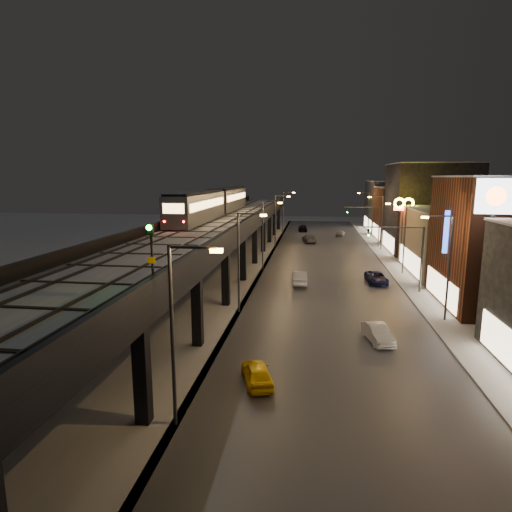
{
  "coord_description": "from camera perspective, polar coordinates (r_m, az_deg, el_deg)",
  "views": [
    {
      "loc": [
        5.79,
        -23.45,
        12.03
      ],
      "look_at": [
        0.7,
        14.13,
        5.0
      ],
      "focal_mm": 30.0,
      "sensor_mm": 36.0,
      "label": 1
    }
  ],
  "objects": [
    {
      "name": "streetlight_right_4",
      "position": [
        91.36,
        14.65,
        5.9
      ],
      "size": [
        2.56,
        0.28,
        9.0
      ],
      "color": "#38383A",
      "rests_on": "ground"
    },
    {
      "name": "building_e",
      "position": [
        87.64,
        19.76,
        5.34
      ],
      "size": [
        12.2,
        12.2,
        10.16
      ],
      "color": "#632D19",
      "rests_on": "ground"
    },
    {
      "name": "sign_carwash",
      "position": [
        43.02,
        24.84,
        2.03
      ],
      "size": [
        1.74,
        0.35,
        9.04
      ],
      "color": "#38383A",
      "rests_on": "ground"
    },
    {
      "name": "streetlight_right_2",
      "position": [
        55.95,
        18.95,
        2.96
      ],
      "size": [
        2.56,
        0.28,
        9.0
      ],
      "color": "#38383A",
      "rests_on": "ground"
    },
    {
      "name": "streetlight_left_4",
      "position": [
        90.92,
        3.79,
        6.19
      ],
      "size": [
        2.57,
        0.28,
        9.0
      ],
      "color": "#38383A",
      "rests_on": "ground"
    },
    {
      "name": "car_onc_dark",
      "position": [
        50.83,
        15.77,
        -2.84
      ],
      "size": [
        2.41,
        4.79,
        1.3
      ],
      "primitive_type": "imported",
      "rotation": [
        0.0,
        0.0,
        0.05
      ],
      "color": "#171D4A",
      "rests_on": "ground"
    },
    {
      "name": "car_mid_dark",
      "position": [
        79.98,
        7.06,
        2.29
      ],
      "size": [
        2.78,
        5.23,
        1.45
      ],
      "primitive_type": "imported",
      "rotation": [
        0.0,
        0.0,
        3.3
      ],
      "color": "#535559",
      "rests_on": "ground"
    },
    {
      "name": "car_far_white",
      "position": [
        96.31,
        6.25,
        3.72
      ],
      "size": [
        2.2,
        4.66,
        1.54
      ],
      "primitive_type": "imported",
      "rotation": [
        0.0,
        0.0,
        3.23
      ],
      "color": "black",
      "rests_on": "ground"
    },
    {
      "name": "viaduct_trackbed",
      "position": [
        56.94,
        -4.3,
        4.78
      ],
      "size": [
        8.4,
        100.0,
        0.32
      ],
      "color": "#B2B7C1",
      "rests_on": "elevated_viaduct"
    },
    {
      "name": "rail_signal",
      "position": [
        21.57,
        -13.85,
        1.8
      ],
      "size": [
        0.37,
        0.44,
        3.18
      ],
      "color": "black",
      "rests_on": "viaduct_trackbed"
    },
    {
      "name": "traffic_light_rig_b",
      "position": [
        76.49,
        15.27,
        4.48
      ],
      "size": [
        6.1,
        0.34,
        7.0
      ],
      "color": "#38383A",
      "rests_on": "ground"
    },
    {
      "name": "sidewalk_right",
      "position": [
        60.8,
        18.66,
        -1.4
      ],
      "size": [
        4.0,
        120.0,
        0.14
      ],
      "primitive_type": "cube",
      "color": "#9FA1A8",
      "rests_on": "ground"
    },
    {
      "name": "viaduct_parapet_streetside",
      "position": [
        56.19,
        0.07,
        5.21
      ],
      "size": [
        0.3,
        100.0,
        1.1
      ],
      "primitive_type": "cube",
      "color": "black",
      "rests_on": "elevated_viaduct"
    },
    {
      "name": "elevated_viaduct",
      "position": [
        56.9,
        -4.31,
        4.0
      ],
      "size": [
        9.0,
        100.0,
        6.3
      ],
      "color": "black",
      "rests_on": "ground"
    },
    {
      "name": "streetlight_left_0",
      "position": [
        20.62,
        -10.42,
        -8.92
      ],
      "size": [
        2.57,
        0.28,
        9.0
      ],
      "color": "#38383A",
      "rests_on": "ground"
    },
    {
      "name": "viaduct_parapet_far",
      "position": [
        57.98,
        -8.52,
        5.26
      ],
      "size": [
        0.3,
        100.0,
        1.1
      ],
      "primitive_type": "cube",
      "color": "black",
      "rests_on": "elevated_viaduct"
    },
    {
      "name": "car_onc_silver",
      "position": [
        33.2,
        15.92,
        -9.98
      ],
      "size": [
        2.13,
        4.09,
        1.28
      ],
      "primitive_type": "imported",
      "rotation": [
        0.0,
        0.0,
        0.21
      ],
      "color": "white",
      "rests_on": "ground"
    },
    {
      "name": "subway_train",
      "position": [
        62.88,
        -5.48,
        7.18
      ],
      "size": [
        3.06,
        37.61,
        3.66
      ],
      "color": "gray",
      "rests_on": "viaduct_trackbed"
    },
    {
      "name": "streetlight_right_1",
      "position": [
        38.66,
        24.01,
        -0.54
      ],
      "size": [
        2.56,
        0.28,
        9.0
      ],
      "color": "#38383A",
      "rests_on": "ground"
    },
    {
      "name": "car_near_white",
      "position": [
        48.63,
        5.8,
        -2.97
      ],
      "size": [
        1.93,
        4.64,
        1.49
      ],
      "primitive_type": "imported",
      "rotation": [
        0.0,
        0.0,
        3.22
      ],
      "color": "silver",
      "rests_on": "ground"
    },
    {
      "name": "building_d",
      "position": [
        73.9,
        22.08,
        5.89
      ],
      "size": [
        12.2,
        13.2,
        14.16
      ],
      "color": "black",
      "rests_on": "ground"
    },
    {
      "name": "road_surface",
      "position": [
        59.69,
        9.2,
        -1.23
      ],
      "size": [
        17.0,
        120.0,
        0.06
      ],
      "primitive_type": "cube",
      "color": "#46474D",
      "rests_on": "ground"
    },
    {
      "name": "streetlight_left_3",
      "position": [
        73.03,
        2.81,
        5.15
      ],
      "size": [
        2.57,
        0.28,
        9.0
      ],
      "color": "#38383A",
      "rests_on": "ground"
    },
    {
      "name": "ground",
      "position": [
        26.99,
        -5.74,
        -16.03
      ],
      "size": [
        220.0,
        220.0,
        0.0
      ],
      "primitive_type": "plane",
      "color": "silver"
    },
    {
      "name": "building_c",
      "position": [
        58.9,
        25.64,
        1.7
      ],
      "size": [
        12.2,
        15.2,
        8.16
      ],
      "color": "#7E6F57",
      "rests_on": "ground"
    },
    {
      "name": "traffic_light_rig_a",
      "position": [
        47.15,
        19.91,
        0.68
      ],
      "size": [
        6.1,
        0.34,
        7.0
      ],
      "color": "#38383A",
      "rests_on": "ground"
    },
    {
      "name": "streetlight_right_3",
      "position": [
        73.59,
        16.29,
        4.78
      ],
      "size": [
        2.56,
        0.28,
        9.0
      ],
      "color": "#38383A",
      "rests_on": "ground"
    },
    {
      "name": "sign_mcdonalds",
      "position": [
        62.43,
        19.07,
        5.66
      ],
      "size": [
        2.73,
        0.36,
        9.22
      ],
      "color": "#38383A",
      "rests_on": "ground"
    },
    {
      "name": "under_viaduct_pavement",
      "position": [
        60.82,
        -3.62,
        -0.9
      ],
      "size": [
        11.0,
        120.0,
        0.06
      ],
      "primitive_type": "cube",
      "color": "#9FA1A8",
      "rests_on": "ground"
    },
    {
      "name": "streetlight_left_2",
      "position": [
        55.22,
        1.19,
        3.43
      ],
      "size": [
        2.57,
        0.28,
        9.0
      ],
      "color": "#38383A",
      "rests_on": "ground"
    },
    {
      "name": "car_taxi",
      "position": [
        26.02,
        0.13,
        -15.43
      ],
      "size": [
        2.59,
        4.1,
        1.3
      ],
      "primitive_type": "imported",
      "rotation": [
        0.0,
        0.0,
        3.44
      ],
      "color": "yellow",
      "rests_on": "ground"
    },
    {
      "name": "sign_citgo",
      "position": [
        34.99,
        29.08,
        4.61
      ],
      "size": [
        2.51,
        0.39,
        11.94
      ],
      "color": "#38383A",
      "rests_on": "ground"
    },
    {
      "name": "building_f",
      "position": [
        101.31,
        18.16,
        6.33
      ],
      "size": [
        12.2,
        16.2,
        11.16
      ],
      "color": "#323232",
      "rests_on": "ground"
    },
    {
      "name": "streetlight_left_1",
      "position": [
        37.6,
        -1.93,
        0.08
      ],
      "size": [
        2.57,
        0.28,
        9.0
      ],
      "color": "#38383A",
      "rests_on": "ground"
    },
    {
      "name": "car_onc_red",
      "position": [
        88.93,
        11.17,
        2.95
      ],
      "size": [
        2.16,
        4.05,
        1.31
      ],
      "primitive_type": "imported",
      "rotation": [
        0.0,
        0.0,
        -0.17
      ],
      "color": "gray",
      "rests_on": "ground"
    }
  ]
}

